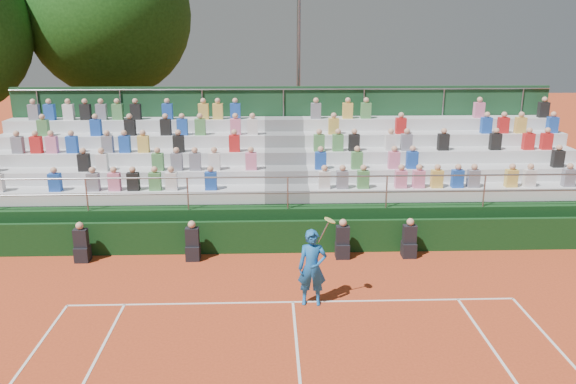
{
  "coord_description": "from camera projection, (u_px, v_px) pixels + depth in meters",
  "views": [
    {
      "loc": [
        -0.54,
        -12.45,
        6.49
      ],
      "look_at": [
        0.0,
        3.5,
        1.8
      ],
      "focal_mm": 35.0,
      "sensor_mm": 36.0,
      "label": 1
    }
  ],
  "objects": [
    {
      "name": "ground",
      "position": [
        293.0,
        302.0,
        13.79
      ],
      "size": [
        90.0,
        90.0,
        0.0
      ],
      "primitive_type": "plane",
      "color": "#C24520",
      "rests_on": "ground"
    },
    {
      "name": "courtside_wall",
      "position": [
        288.0,
        237.0,
        16.72
      ],
      "size": [
        20.0,
        0.15,
        1.0
      ],
      "primitive_type": "cube",
      "color": "black",
      "rests_on": "ground"
    },
    {
      "name": "line_officials",
      "position": [
        257.0,
        243.0,
        16.26
      ],
      "size": [
        9.88,
        0.4,
        1.19
      ],
      "color": "black",
      "rests_on": "ground"
    },
    {
      "name": "grandstand",
      "position": [
        285.0,
        188.0,
        19.65
      ],
      "size": [
        20.0,
        5.2,
        4.4
      ],
      "color": "black",
      "rests_on": "ground"
    },
    {
      "name": "tennis_player",
      "position": [
        312.0,
        268.0,
        13.46
      ],
      "size": [
        0.89,
        0.49,
        2.22
      ],
      "color": "#175EAC",
      "rests_on": "ground"
    },
    {
      "name": "tree_east",
      "position": [
        109.0,
        15.0,
        25.29
      ],
      "size": [
        7.38,
        7.38,
        10.74
      ],
      "color": "#332012",
      "rests_on": "ground"
    },
    {
      "name": "floodlight_mast",
      "position": [
        299.0,
        60.0,
        24.25
      ],
      "size": [
        0.6,
        0.25,
        8.94
      ],
      "color": "gray",
      "rests_on": "ground"
    }
  ]
}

